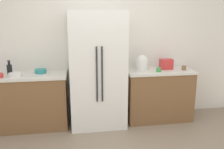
# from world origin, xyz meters

# --- Properties ---
(kitchen_back_panel) EXTENTS (5.48, 0.10, 2.71)m
(kitchen_back_panel) POSITION_xyz_m (0.00, 1.74, 1.35)
(kitchen_back_panel) COLOR silver
(kitchen_back_panel) RESTS_ON ground_plane
(counter_left) EXTENTS (1.58, 0.60, 0.90)m
(counter_left) POSITION_xyz_m (-1.45, 1.40, 0.45)
(counter_left) COLOR brown
(counter_left) RESTS_ON ground_plane
(counter_right) EXTENTS (1.16, 0.60, 0.90)m
(counter_right) POSITION_xyz_m (0.92, 1.40, 0.45)
(counter_right) COLOR brown
(counter_right) RESTS_ON ground_plane
(refrigerator) EXTENTS (0.90, 0.68, 1.89)m
(refrigerator) POSITION_xyz_m (-0.16, 1.35, 0.95)
(refrigerator) COLOR white
(refrigerator) RESTS_ON ground_plane
(toaster) EXTENTS (0.21, 0.15, 0.18)m
(toaster) POSITION_xyz_m (1.06, 1.45, 0.99)
(toaster) COLOR red
(toaster) RESTS_ON counter_right
(rice_cooker) EXTENTS (0.22, 0.22, 0.26)m
(rice_cooker) POSITION_xyz_m (0.62, 1.45, 1.02)
(rice_cooker) COLOR white
(rice_cooker) RESTS_ON counter_right
(bottle_a) EXTENTS (0.08, 0.08, 0.22)m
(bottle_a) POSITION_xyz_m (-1.56, 1.48, 0.99)
(bottle_a) COLOR black
(bottle_a) RESTS_ON counter_left
(cup_a) EXTENTS (0.08, 0.08, 0.07)m
(cup_a) POSITION_xyz_m (0.86, 1.26, 0.93)
(cup_a) COLOR green
(cup_a) RESTS_ON counter_right
(cup_b) EXTENTS (0.08, 0.08, 0.07)m
(cup_b) POSITION_xyz_m (1.34, 1.33, 0.94)
(cup_b) COLOR brown
(cup_b) RESTS_ON counter_right
(bowl_a) EXTENTS (0.20, 0.20, 0.06)m
(bowl_a) POSITION_xyz_m (-1.44, 1.29, 0.93)
(bowl_a) COLOR white
(bowl_a) RESTS_ON counter_left
(bowl_b) EXTENTS (0.19, 0.19, 0.07)m
(bowl_b) POSITION_xyz_m (-1.08, 1.47, 0.93)
(bowl_b) COLOR teal
(bowl_b) RESTS_ON counter_left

